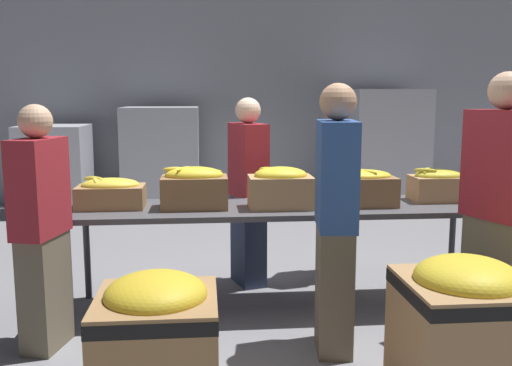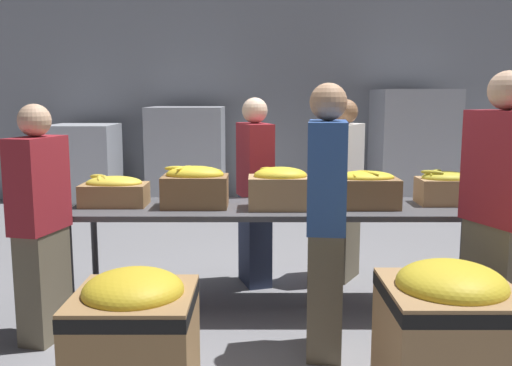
# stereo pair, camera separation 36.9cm
# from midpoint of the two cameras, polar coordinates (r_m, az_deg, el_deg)

# --- Properties ---
(ground_plane) EXTENTS (30.00, 30.00, 0.00)m
(ground_plane) POSITION_cam_midpoint_polar(r_m,az_deg,el_deg) (4.44, -0.08, -12.22)
(ground_plane) COLOR gray
(wall_back) EXTENTS (16.00, 0.08, 4.00)m
(wall_back) POSITION_cam_midpoint_polar(r_m,az_deg,el_deg) (8.68, -2.79, 11.45)
(wall_back) COLOR #9399A3
(wall_back) RESTS_ON ground_plane
(sorting_table) EXTENTS (3.09, 0.74, 0.78)m
(sorting_table) POSITION_cam_midpoint_polar(r_m,az_deg,el_deg) (4.24, -0.08, -2.96)
(sorting_table) COLOR #4C4C51
(sorting_table) RESTS_ON ground_plane
(banana_box_0) EXTENTS (0.48, 0.28, 0.23)m
(banana_box_0) POSITION_cam_midpoint_polar(r_m,az_deg,el_deg) (4.30, -16.76, -0.96)
(banana_box_0) COLOR #A37A4C
(banana_box_0) RESTS_ON sorting_table
(banana_box_1) EXTENTS (0.48, 0.31, 0.31)m
(banana_box_1) POSITION_cam_midpoint_polar(r_m,az_deg,el_deg) (4.17, -8.72, -0.45)
(banana_box_1) COLOR olive
(banana_box_1) RESTS_ON sorting_table
(banana_box_2) EXTENTS (0.46, 0.30, 0.30)m
(banana_box_2) POSITION_cam_midpoint_polar(r_m,az_deg,el_deg) (4.12, -0.11, -0.43)
(banana_box_2) COLOR tan
(banana_box_2) RESTS_ON sorting_table
(banana_box_3) EXTENTS (0.48, 0.31, 0.28)m
(banana_box_3) POSITION_cam_midpoint_polar(r_m,az_deg,el_deg) (4.26, 8.20, -0.44)
(banana_box_3) COLOR olive
(banana_box_3) RESTS_ON sorting_table
(banana_box_4) EXTENTS (0.41, 0.29, 0.26)m
(banana_box_4) POSITION_cam_midpoint_polar(r_m,az_deg,el_deg) (4.57, 15.55, -0.15)
(banana_box_4) COLOR tan
(banana_box_4) RESTS_ON sorting_table
(volunteer_0) EXTENTS (0.39, 0.47, 1.56)m
(volunteer_0) POSITION_cam_midpoint_polar(r_m,az_deg,el_deg) (4.99, 5.76, -0.69)
(volunteer_0) COLOR #6B604C
(volunteer_0) RESTS_ON ground_plane
(volunteer_1) EXTENTS (0.38, 0.52, 1.74)m
(volunteer_1) POSITION_cam_midpoint_polar(r_m,az_deg,el_deg) (3.82, 20.69, -2.80)
(volunteer_1) COLOR #6B604C
(volunteer_1) RESTS_ON ground_plane
(volunteer_2) EXTENTS (0.27, 0.47, 1.66)m
(volunteer_2) POSITION_cam_midpoint_polar(r_m,az_deg,el_deg) (3.51, 4.98, -3.86)
(volunteer_2) COLOR #6B604C
(volunteer_2) RESTS_ON ground_plane
(volunteer_3) EXTENTS (0.30, 0.45, 1.54)m
(volunteer_3) POSITION_cam_midpoint_polar(r_m,az_deg,el_deg) (3.85, -23.27, -4.36)
(volunteer_3) COLOR #6B604C
(volunteer_3) RESTS_ON ground_plane
(volunteer_4) EXTENTS (0.32, 0.47, 1.57)m
(volunteer_4) POSITION_cam_midpoint_polar(r_m,az_deg,el_deg) (4.77, -3.00, -1.02)
(volunteer_4) COLOR #2D3856
(volunteer_4) RESTS_ON ground_plane
(donation_bin_0) EXTENTS (0.61, 0.61, 0.72)m
(donation_bin_0) POSITION_cam_midpoint_polar(r_m,az_deg,el_deg) (3.03, -13.45, -15.02)
(donation_bin_0) COLOR #A37A4C
(donation_bin_0) RESTS_ON ground_plane
(donation_bin_1) EXTENTS (0.65, 0.65, 0.76)m
(donation_bin_1) POSITION_cam_midpoint_polar(r_m,az_deg,el_deg) (3.21, 17.03, -13.38)
(donation_bin_1) COLOR tan
(donation_bin_1) RESTS_ON ground_plane
(pallet_stack_0) EXTENTS (1.09, 1.09, 1.44)m
(pallet_stack_0) POSITION_cam_midpoint_polar(r_m,az_deg,el_deg) (7.93, -10.72, 2.20)
(pallet_stack_0) COLOR olive
(pallet_stack_0) RESTS_ON ground_plane
(pallet_stack_1) EXTENTS (1.12, 1.12, 1.67)m
(pallet_stack_1) POSITION_cam_midpoint_polar(r_m,az_deg,el_deg) (8.23, 11.44, 3.25)
(pallet_stack_1) COLOR olive
(pallet_stack_1) RESTS_ON ground_plane
(pallet_stack_2) EXTENTS (0.95, 0.95, 1.19)m
(pallet_stack_2) POSITION_cam_midpoint_polar(r_m,az_deg,el_deg) (8.27, -20.67, 1.21)
(pallet_stack_2) COLOR olive
(pallet_stack_2) RESTS_ON ground_plane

